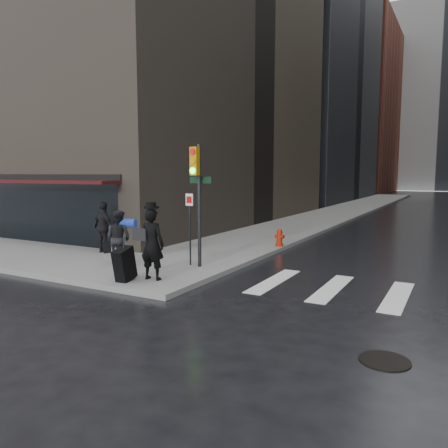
# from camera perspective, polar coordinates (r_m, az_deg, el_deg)

# --- Properties ---
(ground) EXTENTS (140.00, 140.00, 0.00)m
(ground) POSITION_cam_1_polar(r_m,az_deg,el_deg) (13.13, -9.56, -6.52)
(ground) COLOR black
(ground) RESTS_ON ground
(sidewalk_left) EXTENTS (4.00, 50.00, 0.15)m
(sidewalk_left) POSITION_cam_1_polar(r_m,az_deg,el_deg) (37.98, 16.43, 2.00)
(sidewalk_left) COLOR slate
(sidewalk_left) RESTS_ON ground
(crosswalk) EXTENTS (8.50, 3.00, 0.01)m
(crosswalk) POSITION_cam_1_polar(r_m,az_deg,el_deg) (11.43, 25.73, -9.05)
(crosswalk) COLOR silver
(crosswalk) RESTS_ON ground
(bldg_corner_nw) EXTENTS (22.00, 22.00, 28.00)m
(bldg_corner_nw) POSITION_cam_1_polar(r_m,az_deg,el_deg) (33.02, -14.38, 25.96)
(bldg_corner_nw) COLOR #937D5B
(bldg_corner_nw) RESTS_ON ground
(bldg_left_mid) EXTENTS (22.00, 24.00, 34.00)m
(bldg_left_mid) POSITION_cam_1_polar(r_m,az_deg,el_deg) (54.24, 5.20, 21.60)
(bldg_left_mid) COLOR slate
(bldg_left_mid) RESTS_ON ground
(bldg_left_far) EXTENTS (22.00, 20.00, 26.00)m
(bldg_left_far) POSITION_cam_1_polar(r_m,az_deg,el_deg) (75.68, 12.62, 14.09)
(bldg_left_far) COLOR brown
(bldg_left_far) RESTS_ON ground
(storefront) EXTENTS (8.40, 1.11, 2.83)m
(storefront) POSITION_cam_1_polar(r_m,az_deg,el_deg) (19.14, -22.79, 2.70)
(storefront) COLOR black
(storefront) RESTS_ON ground
(man_overcoat) EXTENTS (1.09, 1.15, 2.10)m
(man_overcoat) POSITION_cam_1_polar(r_m,az_deg,el_deg) (11.71, -10.11, -2.98)
(man_overcoat) COLOR black
(man_overcoat) RESTS_ON ground
(man_jeans) EXTENTS (1.23, 0.70, 1.70)m
(man_jeans) POSITION_cam_1_polar(r_m,az_deg,el_deg) (13.75, -13.62, -1.76)
(man_jeans) COLOR black
(man_jeans) RESTS_ON ground
(man_greycoat) EXTENTS (1.14, 0.69, 1.82)m
(man_greycoat) POSITION_cam_1_polar(r_m,az_deg,el_deg) (16.04, -15.45, -0.43)
(man_greycoat) COLOR black
(man_greycoat) RESTS_ON ground
(traffic_light) EXTENTS (0.91, 0.47, 3.68)m
(traffic_light) POSITION_cam_1_polar(r_m,az_deg,el_deg) (13.01, -3.60, 4.66)
(traffic_light) COLOR black
(traffic_light) RESTS_ON ground
(fire_hydrant) EXTENTS (0.40, 0.30, 0.69)m
(fire_hydrant) POSITION_cam_1_polar(r_m,az_deg,el_deg) (17.10, 7.25, -1.85)
(fire_hydrant) COLOR maroon
(fire_hydrant) RESTS_ON ground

